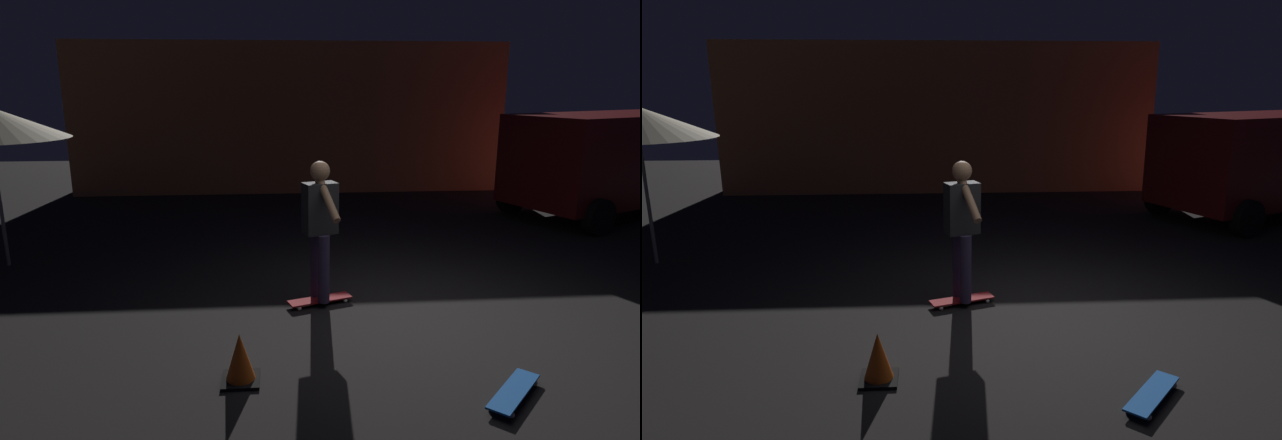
{
  "view_description": "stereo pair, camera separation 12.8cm",
  "coord_description": "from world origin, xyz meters",
  "views": [
    {
      "loc": [
        -1.42,
        -5.43,
        2.58
      ],
      "look_at": [
        -0.92,
        0.66,
        1.05
      ],
      "focal_mm": 30.39,
      "sensor_mm": 36.0,
      "label": 1
    },
    {
      "loc": [
        -1.3,
        -5.43,
        2.58
      ],
      "look_at": [
        -0.92,
        0.66,
        1.05
      ],
      "focal_mm": 30.39,
      "sensor_mm": 36.0,
      "label": 2
    }
  ],
  "objects": [
    {
      "name": "skateboard_ridden",
      "position": [
        -0.92,
        0.66,
        0.06
      ],
      "size": [
        0.8,
        0.44,
        0.07
      ],
      "color": "#AD1E23",
      "rests_on": "ground_plane"
    },
    {
      "name": "low_building",
      "position": [
        -1.04,
        9.5,
        1.78
      ],
      "size": [
        10.37,
        3.87,
        3.57
      ],
      "color": "#C67A47",
      "rests_on": "ground_plane"
    },
    {
      "name": "skateboard_spare",
      "position": [
        0.55,
        -1.48,
        0.06
      ],
      "size": [
        0.68,
        0.71,
        0.07
      ],
      "color": "#1959B2",
      "rests_on": "ground_plane"
    },
    {
      "name": "parked_van",
      "position": [
        5.42,
        4.92,
        1.16
      ],
      "size": [
        4.98,
        3.64,
        2.03
      ],
      "color": "maroon",
      "rests_on": "ground_plane"
    },
    {
      "name": "skater",
      "position": [
        -0.92,
        0.66,
        1.04
      ],
      "size": [
        0.43,
        0.96,
        1.67
      ],
      "color": "#382D4C",
      "rests_on": "skateboard_ridden"
    },
    {
      "name": "traffic_cone",
      "position": [
        -1.77,
        -1.03,
        0.21
      ],
      "size": [
        0.34,
        0.34,
        0.46
      ],
      "color": "black",
      "rests_on": "ground_plane"
    },
    {
      "name": "ground_plane",
      "position": [
        0.0,
        0.0,
        0.0
      ],
      "size": [
        28.0,
        28.0,
        0.0
      ],
      "primitive_type": "plane",
      "color": "black"
    }
  ]
}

